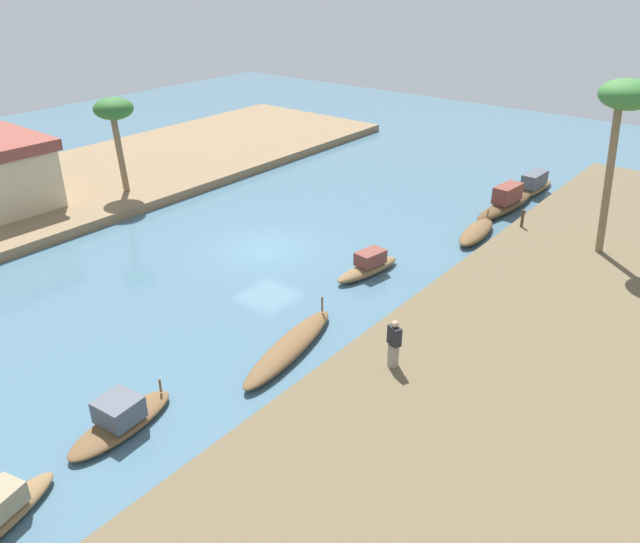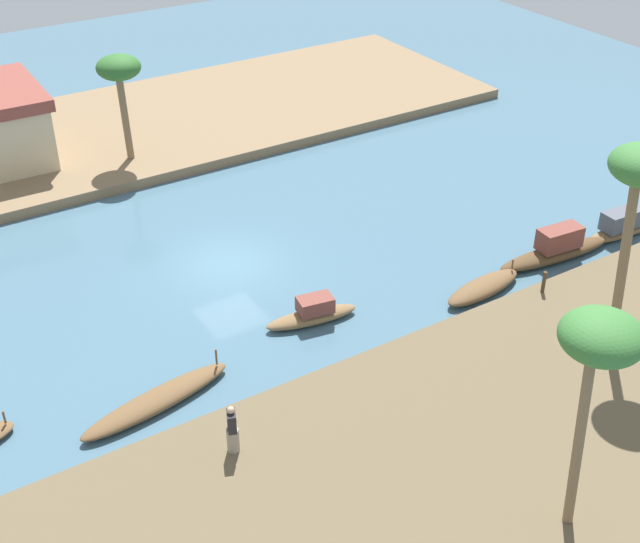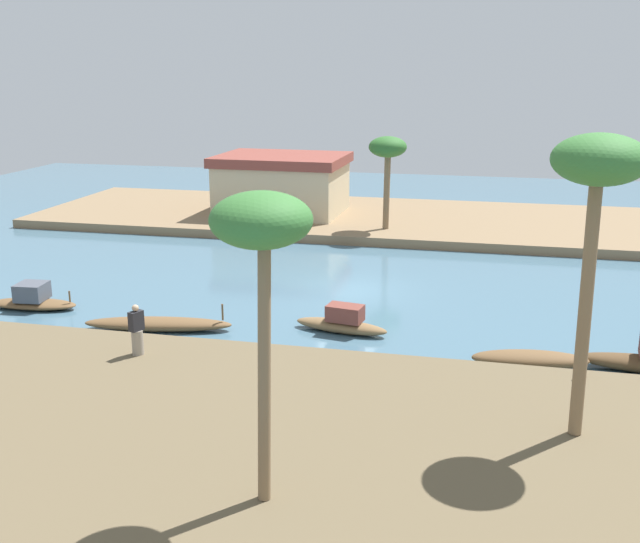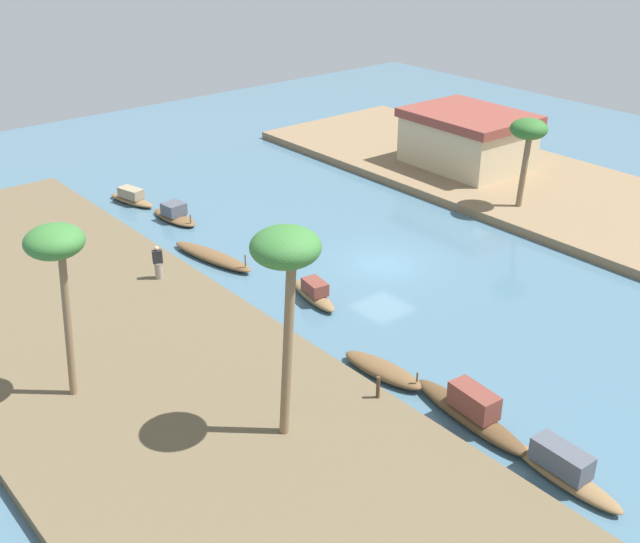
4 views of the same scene
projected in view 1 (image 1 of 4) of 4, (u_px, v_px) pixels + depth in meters
river_water at (266, 249)px, 28.64m from camera, size 71.47×71.47×0.00m
riverbank_left at (582, 353)px, 20.63m from camera, size 42.99×12.36×0.49m
riverbank_right at (87, 182)px, 36.43m from camera, size 42.99×12.36×0.49m
sampan_downstream_large at (368, 266)px, 26.19m from camera, size 3.53×1.41×1.02m
sampan_upstream_small at (476, 232)px, 29.72m from camera, size 3.77×1.52×0.88m
sampan_with_tall_canopy at (506, 202)px, 32.66m from camera, size 5.42×1.48×1.42m
sampan_near_left_bank at (535, 184)px, 35.31m from camera, size 4.08×1.06×1.20m
sampan_foreground at (290, 347)px, 20.99m from camera, size 5.46×1.99×1.01m
sampan_open_hull at (120, 419)px, 17.53m from camera, size 3.61×1.51×1.02m
person_by_mooring at (394, 346)px, 19.28m from camera, size 0.47×0.51×1.62m
mooring_post at (523, 218)px, 29.52m from camera, size 0.14×0.14×0.86m
palm_tree_left_far at (625, 104)px, 24.50m from camera, size 2.18×2.18×7.30m
palm_tree_right_tall at (114, 113)px, 32.47m from camera, size 2.06×2.06×5.04m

